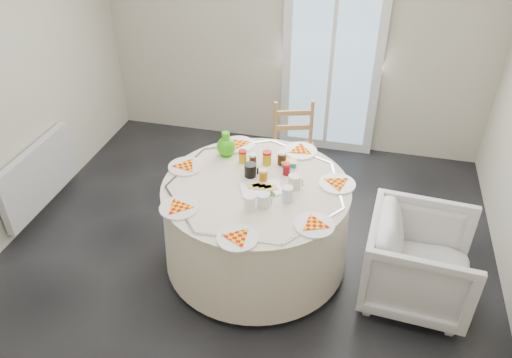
% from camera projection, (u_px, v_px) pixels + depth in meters
% --- Properties ---
extents(floor, '(4.00, 4.00, 0.00)m').
position_uv_depth(floor, '(245.00, 259.00, 4.09)').
color(floor, black).
rests_on(floor, ground).
extents(wall_back, '(4.00, 0.02, 2.60)m').
position_uv_depth(wall_back, '(295.00, 26.00, 4.94)').
color(wall_back, '#BCB5A3').
rests_on(wall_back, floor).
extents(glass_door, '(1.00, 0.08, 2.10)m').
position_uv_depth(glass_door, '(333.00, 56.00, 4.97)').
color(glass_door, silver).
rests_on(glass_door, floor).
extents(radiator, '(0.07, 1.00, 0.55)m').
position_uv_depth(radiator, '(39.00, 176.00, 4.41)').
color(radiator, silver).
rests_on(radiator, floor).
extents(table, '(1.44, 1.44, 0.73)m').
position_uv_depth(table, '(256.00, 224.00, 3.88)').
color(table, beige).
rests_on(table, floor).
extents(wooden_chair, '(0.49, 0.48, 0.89)m').
position_uv_depth(wooden_chair, '(295.00, 149.00, 4.61)').
color(wooden_chair, '#AC744A').
rests_on(wooden_chair, floor).
extents(armchair, '(0.74, 0.78, 0.76)m').
position_uv_depth(armchair, '(421.00, 257.00, 3.55)').
color(armchair, silver).
rests_on(armchair, floor).
extents(place_settings, '(1.80, 1.80, 0.03)m').
position_uv_depth(place_settings, '(256.00, 182.00, 3.65)').
color(place_settings, white).
rests_on(place_settings, table).
extents(jar_cluster, '(0.46, 0.32, 0.12)m').
position_uv_depth(jar_cluster, '(263.00, 159.00, 3.82)').
color(jar_cluster, '#AA651C').
rests_on(jar_cluster, table).
extents(butter_tub, '(0.13, 0.10, 0.05)m').
position_uv_depth(butter_tub, '(289.00, 161.00, 3.87)').
color(butter_tub, '#0F868A').
rests_on(butter_tub, table).
extents(green_pitcher, '(0.16, 0.16, 0.20)m').
position_uv_depth(green_pitcher, '(226.00, 141.00, 3.95)').
color(green_pitcher, '#38B510').
rests_on(green_pitcher, table).
extents(cheese_platter, '(0.35, 0.30, 0.04)m').
position_uv_depth(cheese_platter, '(261.00, 186.00, 3.61)').
color(cheese_platter, silver).
rests_on(cheese_platter, table).
extents(mugs_glasses, '(0.81, 0.81, 0.13)m').
position_uv_depth(mugs_glasses, '(270.00, 180.00, 3.61)').
color(mugs_glasses, '#ACACAC').
rests_on(mugs_glasses, table).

